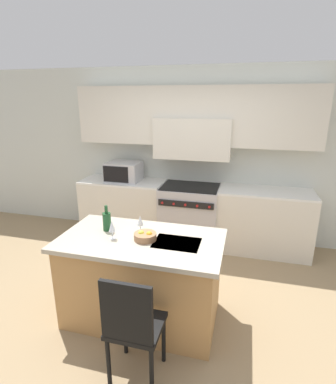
% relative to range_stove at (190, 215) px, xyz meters
% --- Properties ---
extents(ground_plane, '(10.00, 10.00, 0.00)m').
position_rel_range_stove_xyz_m(ground_plane, '(0.00, -1.76, -0.47)').
color(ground_plane, '#997F5B').
extents(back_cabinetry, '(10.00, 0.46, 2.70)m').
position_rel_range_stove_xyz_m(back_cabinetry, '(0.00, 0.27, 1.13)').
color(back_cabinetry, silver).
rests_on(back_cabinetry, ground_plane).
extents(back_counter, '(3.58, 0.62, 0.95)m').
position_rel_range_stove_xyz_m(back_counter, '(-0.00, 0.02, 0.00)').
color(back_counter, silver).
rests_on(back_counter, ground_plane).
extents(range_stove, '(0.88, 0.70, 0.94)m').
position_rel_range_stove_xyz_m(range_stove, '(0.00, 0.00, 0.00)').
color(range_stove, '#B7B7BC').
rests_on(range_stove, ground_plane).
extents(microwave, '(0.53, 0.43, 0.30)m').
position_rel_range_stove_xyz_m(microwave, '(-1.09, 0.02, 0.63)').
color(microwave, '#B7B7BC').
rests_on(microwave, back_counter).
extents(kitchen_island, '(1.61, 0.89, 0.91)m').
position_rel_range_stove_xyz_m(kitchen_island, '(-0.14, -1.83, -0.01)').
color(kitchen_island, '#B7844C').
rests_on(kitchen_island, ground_plane).
extents(island_chair, '(0.42, 0.40, 0.99)m').
position_rel_range_stove_xyz_m(island_chair, '(0.05, -2.57, 0.09)').
color(island_chair, black).
rests_on(island_chair, ground_plane).
extents(wine_bottle, '(0.09, 0.09, 0.27)m').
position_rel_range_stove_xyz_m(wine_bottle, '(-0.55, -1.73, 0.54)').
color(wine_bottle, '#194723').
rests_on(wine_bottle, kitchen_island).
extents(wine_glass_near, '(0.06, 0.06, 0.19)m').
position_rel_range_stove_xyz_m(wine_glass_near, '(-0.41, -1.91, 0.57)').
color(wine_glass_near, white).
rests_on(wine_glass_near, kitchen_island).
extents(wine_glass_far, '(0.06, 0.06, 0.19)m').
position_rel_range_stove_xyz_m(wine_glass_far, '(-0.19, -1.70, 0.57)').
color(wine_glass_far, white).
rests_on(wine_glass_far, kitchen_island).
extents(fruit_bowl, '(0.22, 0.22, 0.09)m').
position_rel_range_stove_xyz_m(fruit_bowl, '(-0.09, -1.84, 0.48)').
color(fruit_bowl, '#996B47').
rests_on(fruit_bowl, kitchen_island).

